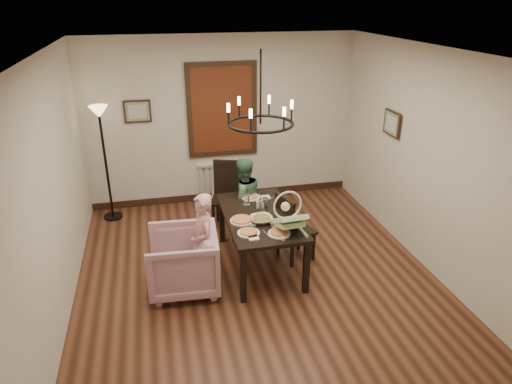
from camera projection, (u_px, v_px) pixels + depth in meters
name	position (u px, v px, depth m)	size (l,w,h in m)	color
room_shell	(250.00, 164.00, 5.70)	(4.51, 5.00, 2.81)	brown
dining_table	(260.00, 221.00, 5.90)	(0.91, 1.60, 0.75)	black
chair_far	(227.00, 196.00, 6.96)	(0.46, 0.46, 1.04)	black
chair_right	(296.00, 227.00, 6.13)	(0.42, 0.42, 0.96)	black
armchair	(183.00, 261.00, 5.53)	(0.83, 0.85, 0.77)	#CC9CB1
elderly_woman	(203.00, 250.00, 5.52)	(0.37, 0.25, 1.03)	#D49697
seated_man	(243.00, 207.00, 6.61)	(0.51, 0.40, 1.05)	#406C52
baby_bouncer	(288.00, 218.00, 5.42)	(0.38, 0.52, 0.34)	#B8EFA4
salad_bowl	(262.00, 219.00, 5.67)	(0.33, 0.33, 0.08)	white
pizza_platter	(242.00, 220.00, 5.69)	(0.30, 0.30, 0.04)	tan
drinking_glass	(262.00, 207.00, 5.94)	(0.07, 0.07, 0.13)	silver
window_blinds	(222.00, 110.00, 7.48)	(1.00, 0.03, 1.40)	#591D11
radiator	(224.00, 180.00, 8.00)	(0.92, 0.12, 0.62)	silver
picture_back	(137.00, 111.00, 7.19)	(0.42, 0.03, 0.36)	black
picture_right	(392.00, 123.00, 6.53)	(0.42, 0.03, 0.36)	black
floor_lamp	(106.00, 166.00, 7.09)	(0.30, 0.30, 1.80)	black
chandelier	(260.00, 124.00, 5.38)	(0.80, 0.80, 0.04)	black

